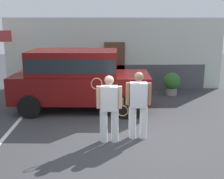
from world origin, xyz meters
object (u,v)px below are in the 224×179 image
(parked_suv, at_px, (78,77))
(tennis_player_woman, at_px, (138,105))
(tennis_player_man, at_px, (109,108))
(potted_plant_by_porch, at_px, (172,83))

(parked_suv, xyz_separation_m, tennis_player_woman, (1.75, -2.60, -0.24))
(tennis_player_man, xyz_separation_m, tennis_player_woman, (0.75, 0.21, 0.01))
(parked_suv, xyz_separation_m, potted_plant_by_porch, (3.68, 1.94, -0.63))
(parked_suv, height_order, tennis_player_man, parked_suv)
(tennis_player_man, bearing_deg, potted_plant_by_porch, -117.15)
(parked_suv, bearing_deg, tennis_player_man, -67.78)
(tennis_player_woman, distance_m, potted_plant_by_porch, 4.94)
(parked_suv, relative_size, tennis_player_woman, 2.67)
(tennis_player_woman, relative_size, potted_plant_by_porch, 1.89)
(tennis_player_man, height_order, tennis_player_woman, tennis_player_woman)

